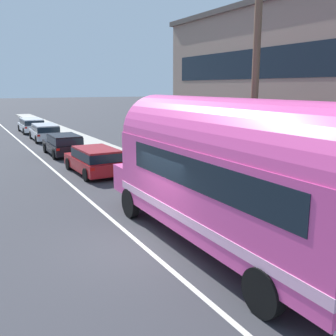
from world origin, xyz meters
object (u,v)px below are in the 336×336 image
at_px(utility_pole, 255,86).
at_px(car_lead, 95,159).
at_px(car_third, 45,131).
at_px(car_second, 64,143).
at_px(painted_bus, 238,172).
at_px(car_fourth, 31,124).

distance_m(utility_pole, car_lead, 9.85).
distance_m(utility_pole, car_third, 23.09).
relative_size(car_lead, car_second, 1.05).
distance_m(painted_bus, car_third, 25.16).
bearing_deg(car_second, painted_bus, -89.36).
bearing_deg(car_third, car_second, -92.27).
xyz_separation_m(utility_pole, car_fourth, (-2.43, 29.21, -3.62)).
distance_m(painted_bus, car_fourth, 31.68).
xyz_separation_m(painted_bus, car_third, (0.11, 25.11, -1.51)).
distance_m(car_second, car_third, 7.64).
bearing_deg(utility_pole, painted_bus, -136.26).
xyz_separation_m(car_second, car_fourth, (0.30, 14.17, 0.02)).
xyz_separation_m(car_lead, car_third, (0.24, 13.92, 0.01)).
xyz_separation_m(painted_bus, car_second, (-0.19, 17.48, -1.52)).
height_order(car_second, car_third, same).
bearing_deg(car_fourth, utility_pole, -85.24).
bearing_deg(painted_bus, car_fourth, 89.80).
height_order(car_second, car_fourth, same).
bearing_deg(painted_bus, car_lead, 90.65).
bearing_deg(utility_pole, car_third, 96.13).
xyz_separation_m(car_third, car_fourth, (0.00, 6.53, 0.00)).
xyz_separation_m(car_second, car_third, (0.30, 7.64, 0.02)).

